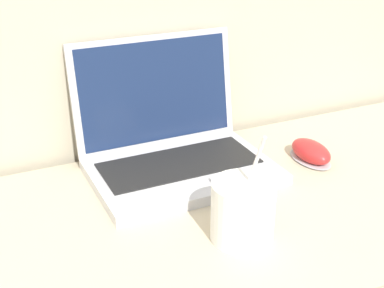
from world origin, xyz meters
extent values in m
cube|color=silver|center=(-0.05, 0.41, 0.76)|extent=(0.35, 0.24, 0.02)
cube|color=black|center=(-0.05, 0.43, 0.77)|extent=(0.30, 0.13, 0.00)
cube|color=silver|center=(-0.05, 0.55, 0.88)|extent=(0.35, 0.05, 0.22)
cube|color=#19284C|center=(-0.05, 0.54, 0.88)|extent=(0.32, 0.04, 0.20)
cylinder|color=white|center=(-0.04, 0.18, 0.80)|extent=(0.10, 0.10, 0.10)
cylinder|color=black|center=(-0.04, 0.18, 0.84)|extent=(0.09, 0.09, 0.01)
cylinder|color=white|center=(-0.03, 0.19, 0.86)|extent=(0.01, 0.06, 0.15)
ellipsoid|color=#B2B2B7|center=(0.22, 0.36, 0.75)|extent=(0.06, 0.11, 0.01)
ellipsoid|color=red|center=(0.22, 0.36, 0.77)|extent=(0.06, 0.10, 0.04)
camera|label=1|loc=(-0.42, -0.42, 1.24)|focal=50.00mm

